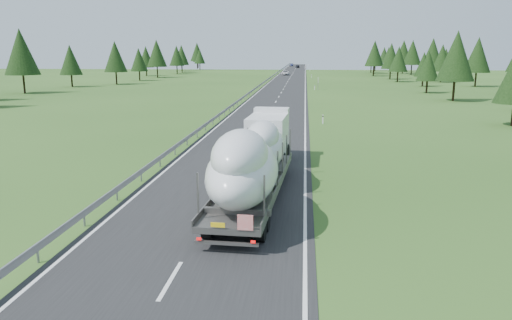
# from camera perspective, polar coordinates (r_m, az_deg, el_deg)

# --- Properties ---
(ground) EXTENTS (400.00, 400.00, 0.00)m
(ground) POSITION_cam_1_polar(r_m,az_deg,el_deg) (26.03, -4.58, -4.95)
(ground) COLOR #2C501A
(ground) RESTS_ON ground
(road_surface) EXTENTS (10.00, 400.00, 0.02)m
(road_surface) POSITION_cam_1_polar(r_m,az_deg,el_deg) (124.79, 3.51, 8.70)
(road_surface) COLOR black
(road_surface) RESTS_ON ground
(guardrail) EXTENTS (0.10, 400.00, 0.76)m
(guardrail) POSITION_cam_1_polar(r_m,az_deg,el_deg) (125.00, 1.06, 9.00)
(guardrail) COLOR slate
(guardrail) RESTS_ON ground
(marker_posts) EXTENTS (0.13, 350.08, 1.00)m
(marker_posts) POSITION_cam_1_polar(r_m,az_deg,el_deg) (179.63, 6.27, 9.90)
(marker_posts) COLOR silver
(marker_posts) RESTS_ON ground
(highway_sign) EXTENTS (0.08, 0.90, 2.60)m
(highway_sign) POSITION_cam_1_polar(r_m,az_deg,el_deg) (104.67, 7.11, 8.94)
(highway_sign) COLOR slate
(highway_sign) RESTS_ON ground
(tree_line_right) EXTENTS (28.65, 256.91, 12.66)m
(tree_line_right) POSITION_cam_1_polar(r_m,az_deg,el_deg) (120.90, 22.26, 10.91)
(tree_line_right) COLOR black
(tree_line_right) RESTS_ON ground
(tree_line_left) EXTENTS (14.22, 256.74, 11.99)m
(tree_line_left) POSITION_cam_1_polar(r_m,az_deg,el_deg) (126.93, -17.25, 11.32)
(tree_line_left) COLOR black
(tree_line_left) RESTS_ON ground
(boat_truck) EXTENTS (3.59, 19.90, 4.45)m
(boat_truck) POSITION_cam_1_polar(r_m,az_deg,el_deg) (26.75, 0.03, 0.73)
(boat_truck) COLOR silver
(boat_truck) RESTS_ON ground
(distant_van) EXTENTS (2.93, 5.78, 1.56)m
(distant_van) POSITION_cam_1_polar(r_m,az_deg,el_deg) (171.40, 3.37, 9.92)
(distant_van) COLOR silver
(distant_van) RESTS_ON ground
(distant_car_dark) EXTENTS (2.16, 4.51, 1.49)m
(distant_car_dark) POSITION_cam_1_polar(r_m,az_deg,el_deg) (251.42, 4.77, 10.63)
(distant_car_dark) COLOR black
(distant_car_dark) RESTS_ON ground
(distant_car_blue) EXTENTS (1.66, 4.38, 1.43)m
(distant_car_blue) POSITION_cam_1_polar(r_m,az_deg,el_deg) (280.94, 4.10, 10.80)
(distant_car_blue) COLOR #161E40
(distant_car_blue) RESTS_ON ground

